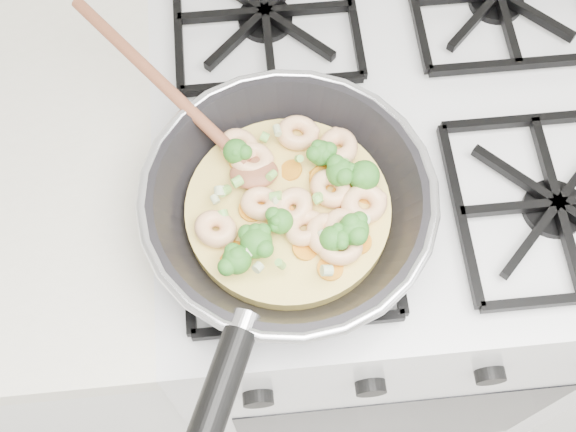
{
  "coord_description": "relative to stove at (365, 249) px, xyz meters",
  "views": [
    {
      "loc": [
        -0.18,
        1.22,
        1.65
      ],
      "look_at": [
        -0.15,
        1.56,
        0.93
      ],
      "focal_mm": 45.92,
      "sensor_mm": 36.0,
      "label": 1
    }
  ],
  "objects": [
    {
      "name": "stove",
      "position": [
        0.0,
        0.0,
        0.0
      ],
      "size": [
        0.6,
        0.6,
        0.92
      ],
      "color": "white",
      "rests_on": "ground"
    },
    {
      "name": "skillet",
      "position": [
        -0.15,
        -0.14,
        0.5
      ],
      "size": [
        0.37,
        0.56,
        0.09
      ],
      "rotation": [
        0.0,
        0.0,
        0.07
      ],
      "color": "black",
      "rests_on": "stove"
    }
  ]
}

